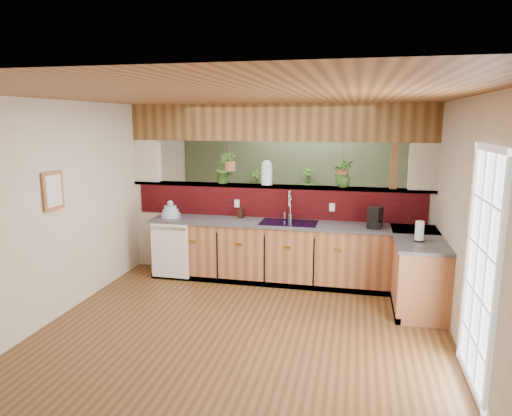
% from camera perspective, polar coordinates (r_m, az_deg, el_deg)
% --- Properties ---
extents(ground, '(4.60, 7.00, 0.01)m').
position_cam_1_polar(ground, '(6.03, 0.19, -12.12)').
color(ground, brown).
rests_on(ground, ground).
extents(ceiling, '(4.60, 7.00, 0.01)m').
position_cam_1_polar(ceiling, '(5.55, 0.21, 13.40)').
color(ceiling, brown).
rests_on(ceiling, ground).
extents(wall_back, '(4.60, 0.02, 2.60)m').
position_cam_1_polar(wall_back, '(9.06, 4.94, 4.16)').
color(wall_back, beige).
rests_on(wall_back, ground).
extents(wall_front, '(4.60, 0.02, 2.60)m').
position_cam_1_polar(wall_front, '(2.49, -17.87, -14.78)').
color(wall_front, beige).
rests_on(wall_front, ground).
extents(wall_left, '(0.02, 7.00, 2.60)m').
position_cam_1_polar(wall_left, '(6.53, -19.93, 0.92)').
color(wall_left, beige).
rests_on(wall_left, ground).
extents(wall_right, '(0.02, 7.00, 2.60)m').
position_cam_1_polar(wall_right, '(5.64, 23.70, -0.85)').
color(wall_right, beige).
rests_on(wall_right, ground).
extents(pass_through_partition, '(4.60, 0.21, 2.60)m').
position_cam_1_polar(pass_through_partition, '(6.97, 2.80, 1.24)').
color(pass_through_partition, beige).
rests_on(pass_through_partition, ground).
extents(pass_through_ledge, '(4.60, 0.21, 0.04)m').
position_cam_1_polar(pass_through_ledge, '(6.94, 2.58, 2.71)').
color(pass_through_ledge, brown).
rests_on(pass_through_ledge, ground).
extents(header_beam, '(4.60, 0.15, 0.55)m').
position_cam_1_polar(header_beam, '(6.87, 2.65, 10.62)').
color(header_beam, brown).
rests_on(header_beam, ground).
extents(sage_backwall, '(4.55, 0.02, 2.55)m').
position_cam_1_polar(sage_backwall, '(9.04, 4.93, 4.15)').
color(sage_backwall, '#4D5E40').
rests_on(sage_backwall, ground).
extents(countertop, '(4.14, 1.52, 0.90)m').
position_cam_1_polar(countertop, '(6.58, 9.01, -6.10)').
color(countertop, brown).
rests_on(countertop, ground).
extents(dishwasher, '(0.58, 0.03, 0.82)m').
position_cam_1_polar(dishwasher, '(6.91, -10.73, -5.27)').
color(dishwasher, white).
rests_on(dishwasher, ground).
extents(navy_sink, '(0.82, 0.50, 0.18)m').
position_cam_1_polar(navy_sink, '(6.64, 4.10, -2.50)').
color(navy_sink, black).
rests_on(navy_sink, countertop).
extents(french_door, '(0.06, 1.02, 2.16)m').
position_cam_1_polar(french_door, '(4.46, 26.22, -7.32)').
color(french_door, white).
rests_on(french_door, ground).
extents(framed_print, '(0.04, 0.35, 0.45)m').
position_cam_1_polar(framed_print, '(5.83, -24.04, 1.98)').
color(framed_print, brown).
rests_on(framed_print, wall_left).
extents(faucet, '(0.20, 0.20, 0.45)m').
position_cam_1_polar(faucet, '(6.73, 4.23, 0.46)').
color(faucet, '#B7B7B2').
rests_on(faucet, countertop).
extents(dish_stack, '(0.30, 0.30, 0.26)m').
position_cam_1_polar(dish_stack, '(7.09, -10.64, -0.49)').
color(dish_stack, '#A1B6CF').
rests_on(dish_stack, countertop).
extents(soap_dispenser, '(0.11, 0.11, 0.19)m').
position_cam_1_polar(soap_dispenser, '(6.91, -1.91, -0.47)').
color(soap_dispenser, '#341E13').
rests_on(soap_dispenser, countertop).
extents(coffee_maker, '(0.15, 0.26, 0.29)m').
position_cam_1_polar(coffee_maker, '(6.48, 14.67, -1.24)').
color(coffee_maker, black).
rests_on(coffee_maker, countertop).
extents(paper_towel, '(0.12, 0.12, 0.27)m').
position_cam_1_polar(paper_towel, '(5.92, 19.75, -2.80)').
color(paper_towel, black).
rests_on(paper_towel, countertop).
extents(glass_jar, '(0.17, 0.17, 0.38)m').
position_cam_1_polar(glass_jar, '(6.95, 1.35, 4.45)').
color(glass_jar, silver).
rests_on(glass_jar, pass_through_ledge).
extents(ledge_plant_left, '(0.31, 0.27, 0.49)m').
position_cam_1_polar(ledge_plant_left, '(7.10, -4.00, 5.02)').
color(ledge_plant_left, '#2E591F').
rests_on(ledge_plant_left, pass_through_ledge).
extents(ledge_plant_right, '(0.27, 0.27, 0.39)m').
position_cam_1_polar(ledge_plant_right, '(6.82, 10.91, 4.19)').
color(ledge_plant_right, '#2E591F').
rests_on(ledge_plant_right, pass_through_ledge).
extents(hanging_plant_a, '(0.22, 0.18, 0.47)m').
position_cam_1_polar(hanging_plant_a, '(7.06, -3.28, 6.46)').
color(hanging_plant_a, brown).
rests_on(hanging_plant_a, header_beam).
extents(hanging_plant_b, '(0.37, 0.34, 0.55)m').
position_cam_1_polar(hanging_plant_b, '(6.80, 10.81, 5.67)').
color(hanging_plant_b, brown).
rests_on(hanging_plant_b, header_beam).
extents(shelving_console, '(1.49, 0.87, 0.96)m').
position_cam_1_polar(shelving_console, '(8.97, 3.73, -1.08)').
color(shelving_console, black).
rests_on(shelving_console, ground).
extents(shelf_plant_a, '(0.24, 0.16, 0.44)m').
position_cam_1_polar(shelf_plant_a, '(8.96, -0.03, 3.49)').
color(shelf_plant_a, '#2E591F').
rests_on(shelf_plant_a, shelving_console).
extents(shelf_plant_b, '(0.34, 0.34, 0.48)m').
position_cam_1_polar(shelf_plant_b, '(8.79, 6.53, 3.42)').
color(shelf_plant_b, '#2E591F').
rests_on(shelf_plant_b, shelving_console).
extents(floor_plant, '(0.78, 0.73, 0.68)m').
position_cam_1_polar(floor_plant, '(8.46, 13.48, -3.20)').
color(floor_plant, '#2E591F').
rests_on(floor_plant, ground).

